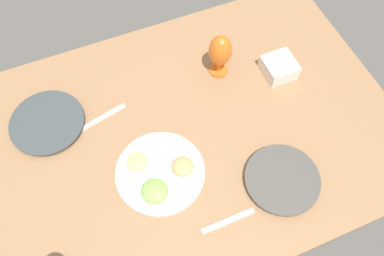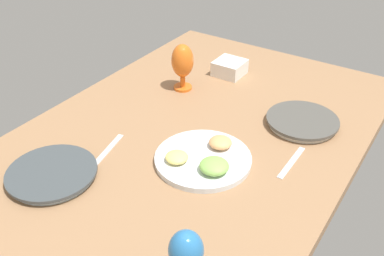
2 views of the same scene
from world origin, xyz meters
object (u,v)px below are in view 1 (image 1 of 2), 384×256
at_px(hurricane_glass_orange, 220,52).
at_px(square_bowl_white, 279,67).
at_px(dinner_plate_right, 282,180).
at_px(fruit_platter, 160,174).
at_px(dinner_plate_left, 48,123).

relative_size(hurricane_glass_orange, square_bowl_white, 1.60).
distance_m(dinner_plate_right, hurricane_glass_orange, 0.50).
xyz_separation_m(hurricane_glass_orange, square_bowl_white, (0.21, -0.09, -0.08)).
bearing_deg(fruit_platter, dinner_plate_right, -25.34).
bearing_deg(hurricane_glass_orange, dinner_plate_right, -89.41).
xyz_separation_m(dinner_plate_right, hurricane_glass_orange, (-0.01, 0.49, 0.10)).
relative_size(dinner_plate_left, square_bowl_white, 2.27).
height_order(hurricane_glass_orange, square_bowl_white, hurricane_glass_orange).
bearing_deg(dinner_plate_left, dinner_plate_right, -37.26).
bearing_deg(square_bowl_white, dinner_plate_left, 173.01).
height_order(dinner_plate_left, square_bowl_white, square_bowl_white).
height_order(dinner_plate_right, fruit_platter, fruit_platter).
distance_m(hurricane_glass_orange, square_bowl_white, 0.24).
bearing_deg(square_bowl_white, fruit_platter, -158.12).
relative_size(fruit_platter, hurricane_glass_orange, 1.60).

